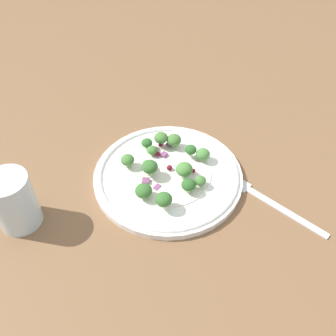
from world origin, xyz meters
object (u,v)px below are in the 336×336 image
object	(u,v)px
plate	(168,175)
fork	(270,202)
broccoli_floret_1	(200,181)
broccoli_floret_0	(184,170)
water_glass	(14,201)
broccoli_floret_2	(189,185)

from	to	relation	value
plate	fork	xyz separation A→B (cm)	(16.11, -8.74, -0.61)
broccoli_floret_1	broccoli_floret_0	bearing A→B (deg)	134.81
water_glass	broccoli_floret_2	bearing A→B (deg)	0.07
broccoli_floret_2	broccoli_floret_0	bearing A→B (deg)	91.16
plate	fork	size ratio (longest dim) A/B	1.68
broccoli_floret_0	fork	xyz separation A→B (cm)	(13.55, -7.18, -3.15)
fork	water_glass	bearing A→B (deg)	174.61
broccoli_floret_1	broccoli_floret_2	world-z (taller)	broccoli_floret_2
broccoli_floret_0	broccoli_floret_1	bearing A→B (deg)	-45.19
water_glass	broccoli_floret_0	bearing A→B (deg)	6.77
broccoli_floret_1	broccoli_floret_2	xyz separation A→B (cm)	(-2.27, -0.90, 0.37)
fork	broccoli_floret_2	bearing A→B (deg)	163.77
fork	water_glass	world-z (taller)	water_glass
broccoli_floret_2	water_glass	size ratio (longest dim) A/B	0.25
fork	broccoli_floret_0	bearing A→B (deg)	152.09
water_glass	fork	bearing A→B (deg)	-5.39
broccoli_floret_0	water_glass	size ratio (longest dim) A/B	0.30
broccoli_floret_0	broccoli_floret_1	xyz separation A→B (cm)	(2.34, -2.36, -0.79)
plate	fork	bearing A→B (deg)	-28.46
broccoli_floret_2	fork	world-z (taller)	broccoli_floret_2
plate	water_glass	distance (cm)	25.90
plate	water_glass	world-z (taller)	water_glass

